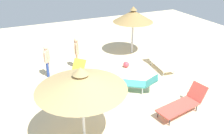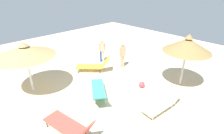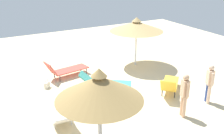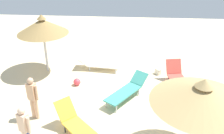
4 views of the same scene
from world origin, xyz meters
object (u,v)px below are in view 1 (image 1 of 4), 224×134
object	(u,v)px
parasol_umbrella_near_left	(133,16)
person_standing_edge	(47,59)
lounge_chair_center	(72,77)
lounge_chair_near_right	(183,103)
parasol_umbrella_far_right	(81,81)
lounge_chair_far_left	(160,62)
person_standing_front	(77,51)
handbag	(192,92)
beach_ball	(126,65)
lounge_chair_back	(132,83)

from	to	relation	value
parasol_umbrella_near_left	person_standing_edge	distance (m)	5.51
lounge_chair_center	lounge_chair_near_right	distance (m)	5.02
parasol_umbrella_far_right	lounge_chair_far_left	xyz separation A→B (m)	(-5.39, -3.46, -1.84)
person_standing_front	lounge_chair_near_right	bearing A→B (deg)	114.85
parasol_umbrella_far_right	handbag	xyz separation A→B (m)	(-5.05, -0.57, -2.00)
person_standing_front	handbag	bearing A→B (deg)	128.08
lounge_chair_center	beach_ball	world-z (taller)	lounge_chair_center
lounge_chair_far_left	person_standing_edge	world-z (taller)	person_standing_edge
person_standing_edge	beach_ball	bearing A→B (deg)	169.86
lounge_chair_near_right	handbag	bearing A→B (deg)	-145.88
lounge_chair_far_left	lounge_chair_center	size ratio (longest dim) A/B	1.10
lounge_chair_far_left	lounge_chair_near_right	xyz separation A→B (m)	(1.48, 3.66, 0.11)
lounge_chair_near_right	person_standing_front	size ratio (longest dim) A/B	1.33
parasol_umbrella_far_right	lounge_chair_back	world-z (taller)	parasol_umbrella_far_right
lounge_chair_back	lounge_chair_near_right	bearing A→B (deg)	114.77
lounge_chair_back	handbag	distance (m)	2.59
lounge_chair_far_left	person_standing_front	world-z (taller)	person_standing_front
lounge_chair_near_right	lounge_chair_back	bearing A→B (deg)	-65.23
lounge_chair_center	beach_ball	xyz separation A→B (m)	(-3.16, -0.65, -0.27)
person_standing_edge	beach_ball	size ratio (longest dim) A/B	5.00
lounge_chair_back	lounge_chair_far_left	bearing A→B (deg)	-149.62
person_standing_edge	handbag	xyz separation A→B (m)	(-5.26, 4.36, -0.77)
lounge_chair_back	person_standing_edge	distance (m)	4.31
lounge_chair_far_left	person_standing_front	distance (m)	4.45
parasol_umbrella_near_left	lounge_chair_far_left	xyz separation A→B (m)	(-0.35, 2.48, -1.96)
lounge_chair_far_left	lounge_chair_back	bearing A→B (deg)	30.38
lounge_chair_back	handbag	size ratio (longest dim) A/B	5.25
lounge_chair_far_left	parasol_umbrella_near_left	bearing A→B (deg)	-81.90
parasol_umbrella_near_left	beach_ball	bearing A→B (deg)	53.12
lounge_chair_near_right	lounge_chair_back	world-z (taller)	lounge_chair_near_right
parasol_umbrella_near_left	lounge_chair_far_left	size ratio (longest dim) A/B	1.36
person_standing_front	handbag	xyz separation A→B (m)	(-3.67, 4.69, -0.79)
person_standing_edge	parasol_umbrella_near_left	bearing A→B (deg)	-169.20
handbag	beach_ball	xyz separation A→B (m)	(1.29, -3.65, 0.01)
lounge_chair_back	person_standing_front	distance (m)	3.64
lounge_chair_back	beach_ball	xyz separation A→B (m)	(-0.86, -2.23, -0.24)
lounge_chair_center	person_standing_front	world-z (taller)	person_standing_front
person_standing_front	parasol_umbrella_near_left	bearing A→B (deg)	-169.56
lounge_chair_near_right	parasol_umbrella_near_left	bearing A→B (deg)	-100.45
parasol_umbrella_far_right	parasol_umbrella_near_left	xyz separation A→B (m)	(-5.04, -5.94, 0.12)
lounge_chair_near_right	person_standing_front	xyz separation A→B (m)	(2.53, -5.46, 0.54)
lounge_chair_far_left	handbag	world-z (taller)	lounge_chair_far_left
lounge_chair_center	person_standing_edge	bearing A→B (deg)	-59.20
parasol_umbrella_far_right	lounge_chair_far_left	world-z (taller)	parasol_umbrella_far_right
parasol_umbrella_far_right	lounge_chair_back	bearing A→B (deg)	-145.45
lounge_chair_back	beach_ball	bearing A→B (deg)	-111.07
lounge_chair_near_right	beach_ball	distance (m)	4.44
parasol_umbrella_near_left	lounge_chair_back	world-z (taller)	parasol_umbrella_near_left
lounge_chair_center	person_standing_front	distance (m)	1.92
beach_ball	lounge_chair_back	bearing A→B (deg)	68.93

